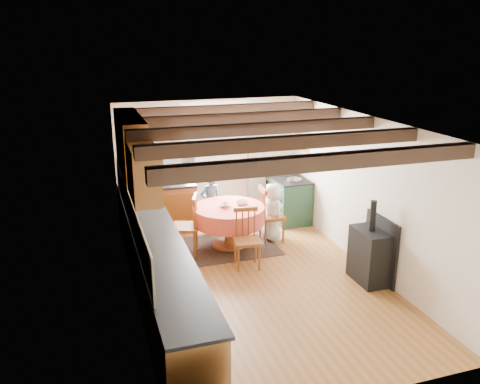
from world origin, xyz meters
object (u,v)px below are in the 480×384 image
object	(u,v)px
chair_near	(247,239)
chair_left	(185,225)
aga_range	(289,199)
cup	(225,205)
chair_right	(272,214)
child_right	(272,212)
cast_iron_stove	(371,242)
dining_table	(229,227)
child_far	(211,202)

from	to	relation	value
chair_near	chair_left	size ratio (longest dim) A/B	0.93
aga_range	cup	distance (m)	1.87
chair_right	aga_range	size ratio (longest dim) A/B	1.04
child_right	cast_iron_stove	bearing A→B (deg)	-169.82
dining_table	child_right	size ratio (longest dim) A/B	1.16
chair_right	cast_iron_stove	bearing A→B (deg)	-152.32
cast_iron_stove	cup	xyz separation A→B (m)	(-1.70, 1.85, 0.15)
chair_left	child_far	distance (m)	1.08
dining_table	cast_iron_stove	xyz separation A→B (m)	(1.62, -1.86, 0.27)
dining_table	chair_near	xyz separation A→B (m)	(0.05, -0.85, 0.11)
chair_right	aga_range	world-z (taller)	chair_right
dining_table	child_far	xyz separation A→B (m)	(-0.11, 0.81, 0.20)
chair_left	child_right	distance (m)	1.62
chair_right	child_right	world-z (taller)	child_right
dining_table	chair_right	bearing A→B (deg)	2.21
chair_left	cast_iron_stove	world-z (taller)	cast_iron_stove
child_far	cup	distance (m)	0.85
aga_range	child_right	world-z (taller)	child_right
chair_left	child_far	world-z (taller)	child_far
cast_iron_stove	chair_near	bearing A→B (deg)	147.29
aga_range	cup	xyz separation A→B (m)	(-1.59, -0.92, 0.34)
chair_near	chair_right	xyz separation A→B (m)	(0.76, 0.88, 0.03)
child_far	chair_left	bearing A→B (deg)	41.04
aga_range	cast_iron_stove	distance (m)	2.78
dining_table	child_right	xyz separation A→B (m)	(0.84, 0.08, 0.16)
child_right	aga_range	bearing A→B (deg)	-51.04
chair_near	cup	distance (m)	0.90
chair_left	child_right	world-z (taller)	child_right
chair_left	aga_range	world-z (taller)	chair_left
chair_right	cup	size ratio (longest dim) A/B	10.93
dining_table	chair_left	xyz separation A→B (m)	(-0.78, -0.04, 0.15)
cup	chair_near	bearing A→B (deg)	-81.75
dining_table	child_right	distance (m)	0.86
dining_table	cast_iron_stove	size ratio (longest dim) A/B	0.97
child_far	chair_near	bearing A→B (deg)	84.88
dining_table	cup	size ratio (longest dim) A/B	13.32
chair_right	cup	world-z (taller)	chair_right
chair_near	chair_right	size ratio (longest dim) A/B	0.95
cast_iron_stove	cup	world-z (taller)	cast_iron_stove
aga_range	cast_iron_stove	xyz separation A→B (m)	(0.11, -2.77, 0.19)
chair_near	chair_right	distance (m)	1.17
chair_right	cast_iron_stove	xyz separation A→B (m)	(0.81, -1.89, 0.13)
child_right	dining_table	bearing A→B (deg)	83.24
chair_near	child_far	distance (m)	1.67
cast_iron_stove	child_far	world-z (taller)	cast_iron_stove
cast_iron_stove	child_right	world-z (taller)	cast_iron_stove
aga_range	cast_iron_stove	bearing A→B (deg)	-87.73
aga_range	dining_table	bearing A→B (deg)	-149.08
aga_range	child_far	size ratio (longest dim) A/B	0.85
chair_left	dining_table	bearing A→B (deg)	111.49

